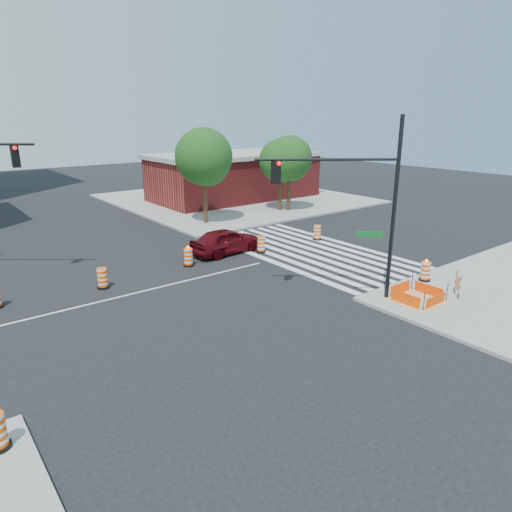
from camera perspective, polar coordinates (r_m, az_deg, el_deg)
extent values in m
plane|color=black|center=(22.89, -13.55, -4.21)|extent=(120.00, 120.00, 0.00)
cube|color=gray|center=(46.72, -2.67, 7.20)|extent=(22.00, 22.00, 0.15)
cube|color=silver|center=(26.78, 1.74, -0.56)|extent=(0.45, 13.50, 0.01)
cube|color=silver|center=(27.33, 3.20, -0.21)|extent=(0.45, 13.50, 0.01)
cube|color=silver|center=(27.91, 4.59, 0.13)|extent=(0.45, 13.50, 0.01)
cube|color=silver|center=(28.50, 5.93, 0.45)|extent=(0.45, 13.50, 0.01)
cube|color=silver|center=(29.10, 7.22, 0.77)|extent=(0.45, 13.50, 0.01)
cube|color=silver|center=(29.72, 8.45, 1.06)|extent=(0.45, 13.50, 0.01)
cube|color=silver|center=(30.36, 9.63, 1.35)|extent=(0.45, 13.50, 0.01)
cube|color=silver|center=(31.01, 10.77, 1.62)|extent=(0.45, 13.50, 0.01)
cube|color=silver|center=(22.89, -13.55, -4.20)|extent=(14.00, 0.12, 0.01)
cube|color=tan|center=(21.96, 19.44, -5.19)|extent=(2.20, 2.20, 0.05)
cube|color=#FF4405|center=(21.44, 21.51, -5.24)|extent=(1.44, 0.02, 0.55)
cube|color=#FF4405|center=(22.32, 17.58, -3.95)|extent=(1.44, 0.02, 0.55)
cube|color=#FF4405|center=(21.16, 18.16, -5.18)|extent=(0.02, 1.44, 0.55)
cube|color=#FF4405|center=(22.59, 20.76, -4.02)|extent=(0.02, 1.44, 0.55)
cylinder|color=black|center=(20.65, 20.25, -5.43)|extent=(0.04, 0.04, 0.90)
cylinder|color=black|center=(22.12, 22.77, -4.22)|extent=(0.04, 0.04, 0.90)
cylinder|color=black|center=(21.56, 16.24, -4.08)|extent=(0.04, 0.04, 0.90)
cylinder|color=black|center=(22.97, 18.92, -3.01)|extent=(0.04, 0.04, 0.90)
cube|color=maroon|center=(46.41, -2.71, 9.66)|extent=(16.00, 8.00, 4.20)
cube|color=gray|center=(46.17, -2.75, 12.49)|extent=(16.50, 8.50, 0.40)
imported|color=#4F060D|center=(28.07, -3.78, 1.91)|extent=(4.76, 2.22, 1.58)
cylinder|color=black|center=(20.70, 16.86, 5.35)|extent=(0.18, 0.18, 8.06)
cylinder|color=black|center=(19.69, 8.83, 11.84)|extent=(4.89, 3.75, 0.12)
cube|color=black|center=(19.51, 2.51, 10.49)|extent=(0.32, 0.28, 1.01)
sphere|color=#FF0C0C|center=(19.34, 2.87, 11.47)|extent=(0.18, 0.18, 0.18)
cube|color=#0C591E|center=(20.64, 13.95, 2.68)|extent=(0.99, 0.76, 0.25)
cube|color=black|center=(24.85, -27.89, 11.00)|extent=(0.35, 0.30, 1.08)
sphere|color=#FF0C0C|center=(24.65, -27.93, 11.85)|extent=(0.19, 0.19, 0.19)
cylinder|color=black|center=(24.65, 20.31, -2.79)|extent=(0.58, 0.58, 0.10)
cylinder|color=#FF5105|center=(24.49, 20.42, -1.73)|extent=(0.46, 0.46, 0.92)
sphere|color=#FF990C|center=(24.34, 20.55, -0.54)|extent=(0.15, 0.15, 0.15)
cylinder|color=black|center=(14.00, -29.39, -20.03)|extent=(0.58, 0.58, 0.10)
cube|color=#FF5105|center=(22.95, 23.96, -2.80)|extent=(0.72, 0.63, 0.30)
cube|color=#FF5105|center=(23.06, 23.86, -3.61)|extent=(0.72, 0.63, 0.24)
cylinder|color=black|center=(22.64, 24.10, -3.66)|extent=(0.04, 0.04, 1.08)
cylinder|color=black|center=(23.39, 23.70, -2.96)|extent=(0.04, 0.04, 1.08)
cylinder|color=#382314|center=(35.48, -6.39, 7.57)|extent=(0.35, 0.35, 4.61)
sphere|color=#124116|center=(35.12, -6.55, 12.21)|extent=(4.32, 4.32, 4.32)
sphere|color=#124116|center=(35.75, -6.03, 11.15)|extent=(3.17, 3.17, 3.17)
sphere|color=#124116|center=(34.75, -6.96, 11.43)|extent=(2.88, 2.88, 2.88)
cylinder|color=#382314|center=(40.26, 3.03, 8.32)|extent=(0.32, 0.32, 3.95)
sphere|color=#124116|center=(39.96, 3.08, 11.83)|extent=(3.71, 3.71, 3.71)
sphere|color=#124116|center=(40.58, 3.34, 11.03)|extent=(2.72, 2.72, 2.72)
sphere|color=#124116|center=(39.58, 2.82, 11.24)|extent=(2.47, 2.47, 2.47)
cylinder|color=#382314|center=(40.25, 4.13, 8.42)|extent=(0.33, 0.33, 4.12)
sphere|color=#124116|center=(39.94, 4.21, 12.08)|extent=(3.86, 3.86, 3.86)
sphere|color=#124116|center=(40.57, 4.44, 11.24)|extent=(2.83, 2.83, 2.83)
sphere|color=#124116|center=(39.55, 3.95, 11.47)|extent=(2.58, 2.58, 2.58)
cylinder|color=black|center=(23.79, -18.53, -3.69)|extent=(0.60, 0.60, 0.10)
cylinder|color=#FF5105|center=(23.62, -18.64, -2.56)|extent=(0.48, 0.48, 0.95)
cylinder|color=black|center=(26.10, -8.40, -1.12)|extent=(0.60, 0.60, 0.10)
cylinder|color=#FF5105|center=(25.95, -8.45, -0.07)|extent=(0.48, 0.48, 0.95)
sphere|color=#FF990C|center=(25.80, -8.50, 1.10)|extent=(0.16, 0.16, 0.16)
cylinder|color=black|center=(28.39, 0.66, 0.58)|extent=(0.60, 0.60, 0.10)
cylinder|color=#FF5105|center=(28.25, 0.66, 1.55)|extent=(0.48, 0.48, 0.95)
cylinder|color=black|center=(31.51, 7.63, 2.11)|extent=(0.60, 0.60, 0.10)
cylinder|color=#FF5105|center=(31.38, 7.67, 2.99)|extent=(0.48, 0.48, 0.95)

